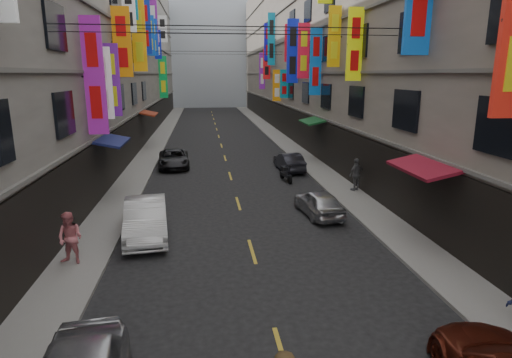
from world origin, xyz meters
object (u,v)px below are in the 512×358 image
object	(u,v)px
car_left_mid	(146,219)
pedestrian_rfar	(356,174)
pedestrian_lfar	(70,238)
car_left_far	(174,159)
scooter_far_right	(286,174)
car_right_mid	(319,203)
car_right_far	(289,162)

from	to	relation	value
car_left_mid	pedestrian_rfar	distance (m)	11.80
car_left_mid	pedestrian_lfar	xyz separation A→B (m)	(-2.13, -2.48, 0.26)
car_left_far	pedestrian_lfar	xyz separation A→B (m)	(-2.42, -15.57, 0.40)
car_left_far	pedestrian_lfar	distance (m)	15.76
scooter_far_right	pedestrian_lfar	distance (m)	14.24
car_left_far	pedestrian_rfar	xyz separation A→B (m)	(10.24, -7.80, 0.40)
car_left_far	car_right_mid	distance (m)	13.45
car_left_far	pedestrian_rfar	size ratio (longest dim) A/B	2.46
car_right_mid	pedestrian_rfar	world-z (taller)	pedestrian_rfar
pedestrian_lfar	pedestrian_rfar	world-z (taller)	pedestrian_rfar
car_left_mid	car_right_mid	bearing A→B (deg)	6.66
scooter_far_right	car_right_mid	xyz separation A→B (m)	(0.25, -6.52, 0.16)
car_left_far	car_right_mid	xyz separation A→B (m)	(7.19, -11.37, -0.01)
car_left_mid	pedestrian_rfar	bearing A→B (deg)	20.37
car_left_mid	car_left_far	bearing A→B (deg)	82.43
scooter_far_right	car_right_far	distance (m)	2.89
car_left_mid	car_left_far	xyz separation A→B (m)	(0.30, 13.09, -0.14)
scooter_far_right	car_right_mid	world-z (taller)	car_right_mid
car_right_mid	car_right_far	bearing A→B (deg)	-99.72
car_right_mid	pedestrian_rfar	size ratio (longest dim) A/B	1.98
car_left_mid	car_right_far	xyz separation A→B (m)	(8.00, 11.02, -0.13)
scooter_far_right	car_left_mid	xyz separation A→B (m)	(-7.23, -8.24, 0.31)
pedestrian_lfar	pedestrian_rfar	xyz separation A→B (m)	(12.67, 7.77, 0.01)
scooter_far_right	car_left_far	size ratio (longest dim) A/B	0.41
scooter_far_right	car_right_far	bearing A→B (deg)	-115.05
scooter_far_right	pedestrian_lfar	size ratio (longest dim) A/B	1.01
car_left_far	pedestrian_rfar	world-z (taller)	pedestrian_rfar
car_right_mid	pedestrian_rfar	xyz separation A→B (m)	(3.06, 3.57, 0.41)
car_right_mid	pedestrian_rfar	distance (m)	4.72
scooter_far_right	car_left_far	bearing A→B (deg)	-44.60
pedestrian_rfar	car_right_mid	bearing A→B (deg)	20.37
car_left_mid	car_right_far	world-z (taller)	car_left_mid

